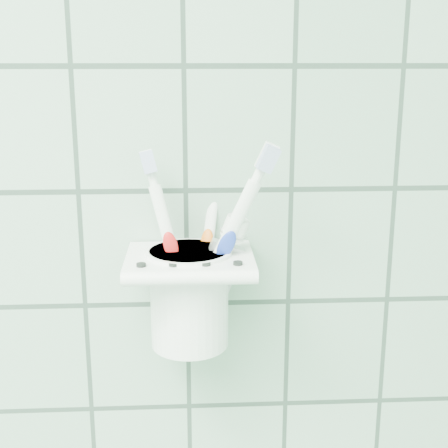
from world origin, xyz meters
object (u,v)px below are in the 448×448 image
cup (189,294)px  toothpaste_tube (194,262)px  toothbrush_pink (195,247)px  toothbrush_blue (196,247)px  holder_bracket (190,263)px  toothbrush_orange (179,233)px

cup → toothpaste_tube: toothpaste_tube is taller
toothbrush_pink → toothpaste_tube: 0.03m
cup → toothbrush_blue: 0.05m
holder_bracket → toothbrush_pink: (0.00, -0.01, 0.02)m
holder_bracket → cup: bearing=103.9°
cup → toothpaste_tube: size_ratio=0.71×
holder_bracket → cup: size_ratio=1.24×
toothbrush_blue → toothbrush_orange: 0.02m
toothbrush_pink → toothbrush_blue: size_ratio=1.07×
holder_bracket → toothpaste_tube: toothpaste_tube is taller
cup → holder_bracket: bearing=-76.1°
toothbrush_pink → holder_bracket: bearing=112.3°
holder_bracket → toothbrush_orange: bearing=155.1°
holder_bracket → toothbrush_pink: 0.02m
cup → toothbrush_blue: toothbrush_blue is taller
toothbrush_blue → toothbrush_orange: bearing=-154.9°
holder_bracket → toothpaste_tube: (0.00, 0.01, -0.00)m
toothbrush_blue → toothbrush_orange: size_ratio=0.85×
holder_bracket → toothpaste_tube: bearing=72.8°
holder_bracket → toothbrush_orange: (-0.01, 0.00, 0.03)m
holder_bracket → cup: 0.03m
toothpaste_tube → toothbrush_pink: bearing=-90.4°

